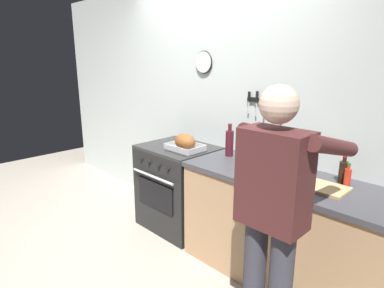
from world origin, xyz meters
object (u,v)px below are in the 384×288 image
at_px(roasting_pan, 185,143).
at_px(bottle_dish_soap, 258,148).
at_px(person_cook, 274,209).
at_px(bottle_olive_oil, 301,159).
at_px(bottle_wine_red, 229,143).
at_px(bottle_vinegar, 248,149).
at_px(stove, 178,187).
at_px(bottle_soy_sauce, 343,172).
at_px(bottle_hot_sauce, 348,177).
at_px(cutting_board, 320,187).

distance_m(roasting_pan, bottle_dish_soap, 0.71).
distance_m(person_cook, bottle_olive_oil, 0.84).
distance_m(roasting_pan, bottle_wine_red, 0.45).
bearing_deg(bottle_vinegar, bottle_olive_oil, 1.52).
xyz_separation_m(stove, bottle_soy_sauce, (1.60, 0.17, 0.54)).
relative_size(person_cook, bottle_hot_sauce, 9.43).
height_order(stove, bottle_vinegar, bottle_vinegar).
xyz_separation_m(roasting_pan, bottle_hot_sauce, (1.48, 0.18, -0.00)).
bearing_deg(person_cook, cutting_board, 12.24).
height_order(cutting_board, bottle_dish_soap, bottle_dish_soap).
height_order(bottle_soy_sauce, bottle_vinegar, bottle_vinegar).
relative_size(stove, bottle_wine_red, 2.95).
bearing_deg(bottle_vinegar, stove, -170.41).
bearing_deg(bottle_hot_sauce, bottle_vinegar, 179.13).
distance_m(person_cook, bottle_hot_sauce, 0.78).
xyz_separation_m(cutting_board, bottle_wine_red, (-0.95, 0.15, 0.12)).
bearing_deg(bottle_wine_red, bottle_dish_soap, 26.73).
height_order(bottle_soy_sauce, bottle_olive_oil, bottle_olive_oil).
bearing_deg(cutting_board, person_cook, -89.69).
bearing_deg(bottle_vinegar, bottle_wine_red, -175.66).
xyz_separation_m(bottle_dish_soap, bottle_wine_red, (-0.24, -0.12, 0.02)).
bearing_deg(bottle_dish_soap, bottle_hot_sauce, -7.97).
relative_size(person_cook, bottle_wine_red, 5.44).
height_order(person_cook, bottle_soy_sauce, person_cook).
bearing_deg(bottle_olive_oil, bottle_hot_sauce, -4.16).
bearing_deg(bottle_dish_soap, roasting_pan, -155.47).
relative_size(roasting_pan, bottle_wine_red, 1.15).
bearing_deg(bottle_wine_red, stove, -168.68).
distance_m(stove, bottle_olive_oil, 1.41).
relative_size(stove, bottle_vinegar, 3.71).
bearing_deg(bottle_wine_red, roasting_pan, -156.76).
bearing_deg(bottle_hot_sauce, stove, -175.90).
relative_size(stove, bottle_olive_oil, 3.16).
distance_m(roasting_pan, bottle_hot_sauce, 1.49).
xyz_separation_m(stove, bottle_hot_sauce, (1.66, 0.12, 0.52)).
distance_m(cutting_board, bottle_vinegar, 0.78).
xyz_separation_m(stove, roasting_pan, (0.17, -0.06, 0.53)).
relative_size(bottle_dish_soap, bottle_olive_oil, 0.87).
bearing_deg(bottle_olive_oil, person_cook, -72.59).
height_order(bottle_vinegar, bottle_wine_red, bottle_wine_red).
bearing_deg(cutting_board, bottle_olive_oil, 143.71).
bearing_deg(bottle_olive_oil, roasting_pan, -169.55).
distance_m(roasting_pan, cutting_board, 1.36).
xyz_separation_m(bottle_soy_sauce, bottle_wine_red, (-1.02, -0.06, 0.04)).
xyz_separation_m(roasting_pan, bottle_wine_red, (0.41, 0.18, 0.05)).
relative_size(roasting_pan, bottle_hot_sauce, 2.00).
height_order(stove, bottle_dish_soap, bottle_dish_soap).
distance_m(roasting_pan, bottle_olive_oil, 1.13).
relative_size(cutting_board, bottle_dish_soap, 1.45).
xyz_separation_m(bottle_vinegar, bottle_olive_oil, (0.51, 0.01, 0.02)).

